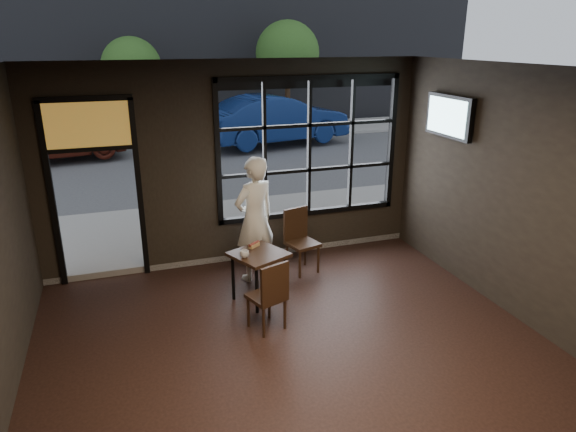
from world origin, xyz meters
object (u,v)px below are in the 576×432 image
object	(u,v)px
cafe_table	(259,276)
navy_car	(276,119)
chair_near	(266,294)
man	(255,219)

from	to	relation	value
cafe_table	navy_car	bearing A→B (deg)	46.89
chair_near	man	size ratio (longest dim) A/B	0.49
cafe_table	navy_car	world-z (taller)	navy_car
cafe_table	man	world-z (taller)	man
cafe_table	chair_near	size ratio (longest dim) A/B	0.76
chair_near	navy_car	bearing A→B (deg)	-127.86
cafe_table	man	distance (m)	0.93
man	cafe_table	bearing A→B (deg)	56.31
chair_near	cafe_table	bearing A→B (deg)	-118.42
cafe_table	navy_car	distance (m)	10.75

